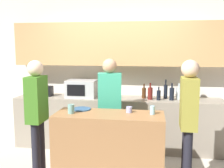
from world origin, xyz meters
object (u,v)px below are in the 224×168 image
Objects in this scene: microwave at (82,89)px; person_center at (188,114)px; bottle_0 at (144,93)px; person_left at (37,109)px; bottle_1 at (150,93)px; cup_0 at (71,109)px; bottle_2 at (159,95)px; plate_on_island at (81,109)px; potted_plant at (193,88)px; cup_2 at (129,110)px; person_right at (110,103)px; bottle_5 at (179,93)px; bottle_4 at (172,94)px; toaster at (45,91)px; bottle_3 at (166,91)px; cup_1 at (153,110)px.

person_center is at bearing -36.85° from microwave.
microwave is at bearing -178.00° from bottle_0.
bottle_0 is at bearing 2.00° from microwave.
microwave is at bearing 167.16° from person_left.
bottle_1 is 1.59m from cup_0.
bottle_2 is 1.45m from plate_on_island.
potted_plant is 2.14m from cup_0.
person_right is at bearing 126.90° from cup_2.
potted_plant is 1.40× the size of bottle_1.
bottle_5 is 0.17× the size of person_left.
person_right is at bearing -48.35° from microwave.
plate_on_island is at bearing 83.62° from person_center.
person_right reaches higher than bottle_4.
microwave is 2.00× the size of toaster.
bottle_3 is 1.64m from plate_on_island.
bottle_2 is at bearing 46.65° from cup_0.
bottle_4 is 1.24m from cup_2.
cup_2 is (-0.62, -1.08, -0.04)m from bottle_4.
bottle_5 is at bearing 0.87° from person_center.
potted_plant is 5.03× the size of cup_2.
plate_on_island is at bearing -141.76° from bottle_5.
person_right is at bearing -28.05° from toaster.
bottle_0 reaches higher than bottle_2.
potted_plant reaches higher than microwave.
plate_on_island is 0.97m from cup_1.
bottle_0 reaches higher than cup_0.
bottle_0 is at bearing 82.41° from cup_2.
person_left is at bearing 22.18° from person_right.
bottle_1 is (0.11, -0.08, 0.01)m from bottle_0.
potted_plant reaches higher than cup_2.
person_center is 1.20m from person_right.
cup_1 is 0.07× the size of person_right.
bottle_3 reaches higher than bottle_1.
person_right is at bearing 120.86° from person_left.
bottle_2 is 1.66m from cup_0.
toaster is 1.03× the size of bottle_0.
bottle_3 is 3.04× the size of cup_1.
person_center is at bearing 89.44° from person_left.
bottle_3 reaches higher than cup_2.
bottle_1 is 0.29m from bottle_3.
bottle_0 is at bearing 169.03° from bottle_4.
plate_on_island is 0.16× the size of person_left.
person_center reaches higher than bottle_3.
bottle_2 is at bearing -127.99° from bottle_3.
cup_0 is 0.07× the size of person_left.
cup_1 is 0.79m from person_right.
cup_0 is at bearing -55.24° from toaster.
person_right reaches higher than cup_0.
person_right is at bearing -145.98° from bottle_4.
bottle_2 is at bearing -172.27° from bottle_4.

